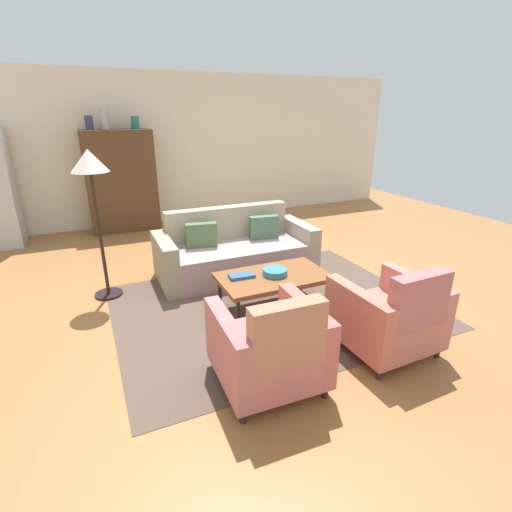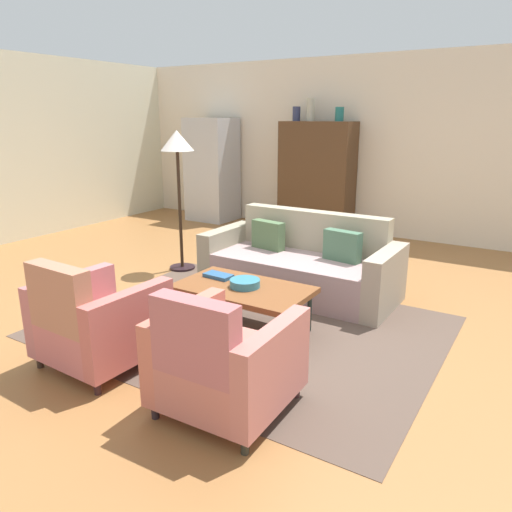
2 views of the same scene
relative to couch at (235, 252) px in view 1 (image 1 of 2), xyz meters
name	(u,v)px [view 1 (image 1 of 2)]	position (x,y,z in m)	size (l,w,h in m)	color
ground_plane	(264,298)	(0.02, -0.91, -0.29)	(11.67, 11.67, 0.00)	#9E6939
wall_back	(177,149)	(0.02, 3.09, 1.11)	(9.73, 0.12, 2.80)	beige
area_rug	(271,306)	(0.00, -1.14, -0.28)	(3.40, 2.60, 0.01)	brown
couch	(235,252)	(0.00, 0.00, 0.00)	(2.11, 0.92, 0.86)	gray
coffee_table	(273,278)	(0.00, -1.19, 0.09)	(1.20, 0.70, 0.41)	black
armchair_left	(271,350)	(-0.60, -2.35, 0.06)	(0.83, 0.83, 0.88)	#302814
armchair_right	(391,318)	(0.60, -2.35, 0.06)	(0.82, 0.82, 0.88)	#391E1E
fruit_bowl	(275,272)	(0.02, -1.19, 0.16)	(0.27, 0.27, 0.07)	teal
book_stack	(242,276)	(-0.34, -1.10, 0.14)	(0.28, 0.16, 0.03)	#295584
cabinet	(121,181)	(-1.13, 2.75, 0.61)	(1.20, 0.51, 1.80)	#4C321D
vase_tall	(89,123)	(-1.53, 2.74, 1.63)	(0.13, 0.13, 0.23)	navy
vase_round	(104,119)	(-1.28, 2.74, 1.69)	(0.14, 0.14, 0.35)	#AEAC98
vase_small	(135,123)	(-0.78, 2.74, 1.62)	(0.13, 0.13, 0.22)	#1F6966
floor_lamp	(91,175)	(-1.67, -0.07, 1.16)	(0.40, 0.40, 1.72)	black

